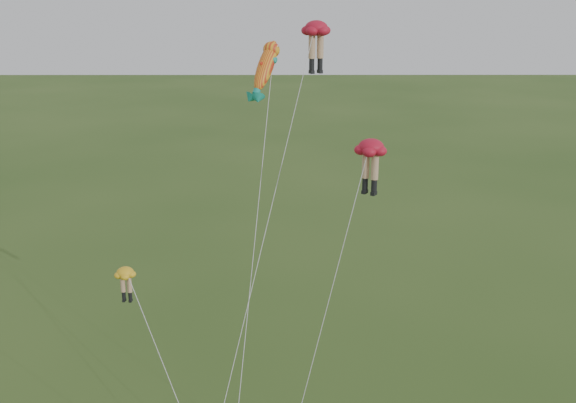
{
  "coord_description": "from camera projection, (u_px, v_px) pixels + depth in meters",
  "views": [
    {
      "loc": [
        1.32,
        -24.29,
        20.55
      ],
      "look_at": [
        1.4,
        6.0,
        10.76
      ],
      "focal_mm": 40.0,
      "sensor_mm": 36.0,
      "label": 1
    }
  ],
  "objects": [
    {
      "name": "legs_kite_red_high",
      "position": [
        315.0,
        37.0,
        33.57
      ],
      "size": [
        6.38,
        13.99,
        19.29
      ],
      "rotation": [
        0.0,
        0.0,
        0.41
      ],
      "color": "#B11227",
      "rests_on": "ground"
    },
    {
      "name": "legs_kite_red_mid",
      "position": [
        369.0,
        157.0,
        27.09
      ],
      "size": [
        4.76,
        3.69,
        14.79
      ],
      "rotation": [
        0.0,
        0.0,
        -0.6
      ],
      "color": "#B11227",
      "rests_on": "ground"
    },
    {
      "name": "legs_kite_yellow",
      "position": [
        130.0,
        286.0,
        27.58
      ],
      "size": [
        4.85,
        4.6,
        9.4
      ],
      "rotation": [
        0.0,
        0.0,
        -0.12
      ],
      "color": "gold",
      "rests_on": "ground"
    },
    {
      "name": "fish_kite",
      "position": [
        266.0,
        68.0,
        32.03
      ],
      "size": [
        2.54,
        11.24,
        18.59
      ],
      "rotation": [
        0.91,
        0.0,
        -0.5
      ],
      "color": "orange",
      "rests_on": "ground"
    }
  ]
}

